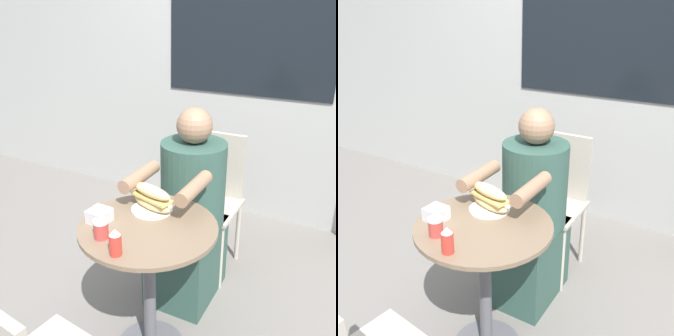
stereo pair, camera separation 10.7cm
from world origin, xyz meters
The scene contains 8 objects.
storefront_wall centered at (0.00, 1.62, 1.40)m, with size 8.00×0.09×2.80m.
cafe_table centered at (0.00, 0.00, 0.51)m, with size 0.61×0.61×0.71m.
diner_chair centered at (-0.03, 0.85, 0.52)m, with size 0.38×0.38×0.87m.
seated_diner centered at (-0.03, 0.50, 0.48)m, with size 0.36×0.65×1.12m.
sandwich_on_plate centered at (-0.05, 0.13, 0.77)m, with size 0.24×0.19×0.12m.
drink_cup centered at (-0.12, -0.17, 0.75)m, with size 0.06×0.06×0.08m.
napkin_box centered at (-0.20, -0.07, 0.74)m, with size 0.09×0.09×0.06m.
condiment_bottle centered at (0.00, -0.24, 0.77)m, with size 0.05×0.05×0.11m.
Camera 2 is at (0.85, -1.22, 1.60)m, focal length 42.00 mm.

